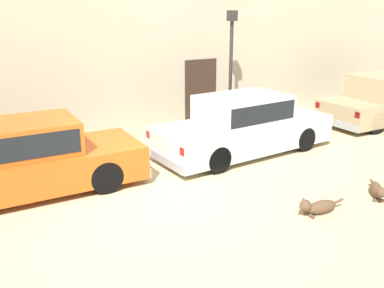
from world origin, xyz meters
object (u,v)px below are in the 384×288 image
parked_sedan_third (383,100)px  street_lamp (231,56)px  stray_dog_spotted (318,207)px  parked_sedan_nearest (25,159)px  stray_dog_tan (377,190)px  parked_sedan_second (243,125)px

parked_sedan_third → street_lamp: bearing=164.5°
stray_dog_spotted → street_lamp: (1.63, 5.03, 2.11)m
parked_sedan_nearest → stray_dog_tan: (5.80, -3.71, -0.57)m
parked_sedan_second → stray_dog_tan: size_ratio=6.02×
stray_dog_tan → street_lamp: (0.11, 5.12, 2.11)m
parked_sedan_second → stray_dog_spotted: 3.60m
stray_dog_tan → parked_sedan_nearest: bearing=-82.2°
parked_sedan_third → stray_dog_spotted: bearing=-150.6°
street_lamp → stray_dog_spotted: bearing=-108.0°
parked_sedan_third → stray_dog_tan: parked_sedan_third is taller
stray_dog_spotted → stray_dog_tan: same height
street_lamp → stray_dog_tan: bearing=-91.3°
parked_sedan_third → stray_dog_tan: 6.27m
parked_sedan_nearest → parked_sedan_second: 5.21m
stray_dog_spotted → parked_sedan_third: bearing=-146.1°
stray_dog_tan → street_lamp: size_ratio=0.23×
stray_dog_tan → parked_sedan_third: bearing=166.2°
parked_sedan_second → parked_sedan_nearest: bearing=175.0°
parked_sedan_second → street_lamp: bearing=63.0°
parked_sedan_second → street_lamp: street_lamp is taller
parked_sedan_third → stray_dog_spotted: 7.51m
parked_sedan_nearest → stray_dog_tan: parked_sedan_nearest is taller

